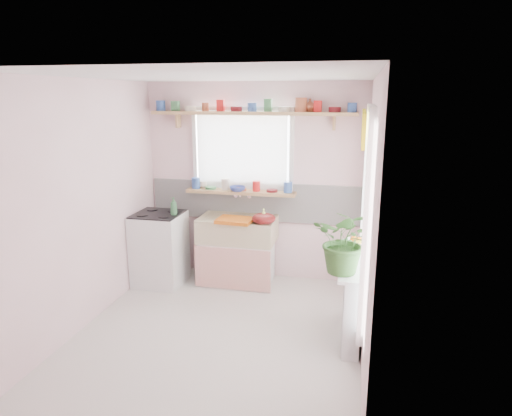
# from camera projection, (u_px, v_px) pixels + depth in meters

# --- Properties ---
(room) EXTENTS (3.20, 3.20, 3.20)m
(room) POSITION_uv_depth(u_px,v_px,m) (299.00, 186.00, 4.96)
(room) COLOR silver
(room) RESTS_ON ground
(sink_unit) EXTENTS (0.95, 0.65, 1.11)m
(sink_unit) POSITION_uv_depth(u_px,v_px,m) (238.00, 250.00, 5.77)
(sink_unit) COLOR white
(sink_unit) RESTS_ON ground
(cooker) EXTENTS (0.58, 0.58, 0.93)m
(cooker) POSITION_uv_depth(u_px,v_px,m) (160.00, 248.00, 5.73)
(cooker) COLOR white
(cooker) RESTS_ON ground
(radiator_ledge) EXTENTS (0.22, 0.95, 0.78)m
(radiator_ledge) POSITION_uv_depth(u_px,v_px,m) (353.00, 300.00, 4.43)
(radiator_ledge) COLOR white
(radiator_ledge) RESTS_ON ground
(windowsill) EXTENTS (1.40, 0.22, 0.04)m
(windowsill) POSITION_uv_depth(u_px,v_px,m) (241.00, 192.00, 5.77)
(windowsill) COLOR tan
(windowsill) RESTS_ON room
(pine_shelf) EXTENTS (2.52, 0.24, 0.04)m
(pine_shelf) POSITION_uv_depth(u_px,v_px,m) (252.00, 113.00, 5.50)
(pine_shelf) COLOR tan
(pine_shelf) RESTS_ON room
(shelf_crockery) EXTENTS (2.47, 0.11, 0.12)m
(shelf_crockery) POSITION_uv_depth(u_px,v_px,m) (251.00, 107.00, 5.48)
(shelf_crockery) COLOR #3359A5
(shelf_crockery) RESTS_ON pine_shelf
(sill_crockery) EXTENTS (1.35, 0.11, 0.12)m
(sill_crockery) POSITION_uv_depth(u_px,v_px,m) (240.00, 186.00, 5.76)
(sill_crockery) COLOR #3359A5
(sill_crockery) RESTS_ON windowsill
(dish_tray) EXTENTS (0.44, 0.34, 0.04)m
(dish_tray) POSITION_uv_depth(u_px,v_px,m) (235.00, 220.00, 5.47)
(dish_tray) COLOR #D16112
(dish_tray) RESTS_ON sink_unit
(colander) EXTENTS (0.37, 0.37, 0.13)m
(colander) POSITION_uv_depth(u_px,v_px,m) (264.00, 219.00, 5.39)
(colander) COLOR #621010
(colander) RESTS_ON sink_unit
(jade_plant) EXTENTS (0.65, 0.59, 0.61)m
(jade_plant) POSITION_uv_depth(u_px,v_px,m) (346.00, 241.00, 4.04)
(jade_plant) COLOR #305B24
(jade_plant) RESTS_ON radiator_ledge
(fruit_bowl) EXTENTS (0.41, 0.41, 0.08)m
(fruit_bowl) POSITION_uv_depth(u_px,v_px,m) (359.00, 246.00, 4.70)
(fruit_bowl) COLOR white
(fruit_bowl) RESTS_ON radiator_ledge
(herb_pot) EXTENTS (0.11, 0.08, 0.19)m
(herb_pot) POSITION_uv_depth(u_px,v_px,m) (346.00, 247.00, 4.51)
(herb_pot) COLOR #27622D
(herb_pot) RESTS_ON radiator_ledge
(soap_bottle_sink) EXTENTS (0.10, 0.10, 0.18)m
(soap_bottle_sink) POSITION_uv_depth(u_px,v_px,m) (264.00, 216.00, 5.38)
(soap_bottle_sink) COLOR #E6FF71
(soap_bottle_sink) RESTS_ON sink_unit
(sill_cup) EXTENTS (0.13, 0.13, 0.09)m
(sill_cup) POSITION_uv_depth(u_px,v_px,m) (203.00, 184.00, 5.93)
(sill_cup) COLOR white
(sill_cup) RESTS_ON windowsill
(sill_bowl) EXTENTS (0.26, 0.26, 0.06)m
(sill_bowl) POSITION_uv_depth(u_px,v_px,m) (237.00, 189.00, 5.71)
(sill_bowl) COLOR #3347A6
(sill_bowl) RESTS_ON windowsill
(shelf_vase) EXTENTS (0.17, 0.17, 0.15)m
(shelf_vase) POSITION_uv_depth(u_px,v_px,m) (310.00, 105.00, 5.38)
(shelf_vase) COLOR brown
(shelf_vase) RESTS_ON pine_shelf
(cooker_bottle) EXTENTS (0.10, 0.10, 0.22)m
(cooker_bottle) POSITION_uv_depth(u_px,v_px,m) (174.00, 206.00, 5.53)
(cooker_bottle) COLOR #3B7648
(cooker_bottle) RESTS_ON cooker
(fruit) EXTENTS (0.20, 0.14, 0.10)m
(fruit) POSITION_uv_depth(u_px,v_px,m) (359.00, 240.00, 4.69)
(fruit) COLOR orange
(fruit) RESTS_ON fruit_bowl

